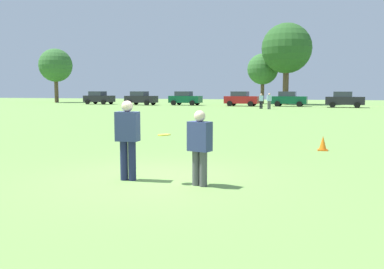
{
  "coord_description": "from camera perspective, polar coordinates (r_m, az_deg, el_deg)",
  "views": [
    {
      "loc": [
        3.4,
        -8.34,
        1.96
      ],
      "look_at": [
        0.69,
        0.55,
        0.95
      ],
      "focal_mm": 38.36,
      "sensor_mm": 36.0,
      "label": 1
    }
  ],
  "objects": [
    {
      "name": "bystander_sideline_watcher",
      "position": [
        43.43,
        10.68,
        4.72
      ],
      "size": [
        0.52,
        0.38,
        1.68
      ],
      "color": "#4C4C51",
      "rests_on": "ground"
    },
    {
      "name": "tree_center_elm",
      "position": [
        58.76,
        13.01,
        11.56
      ],
      "size": [
        6.84,
        6.84,
        11.12
      ],
      "color": "brown",
      "rests_on": "ground"
    },
    {
      "name": "ground_plane",
      "position": [
        9.22,
        -5.16,
        -6.13
      ],
      "size": [
        161.08,
        161.08,
        0.0
      ],
      "primitive_type": "plane",
      "color": "#6B9347"
    },
    {
      "name": "player_defender",
      "position": [
        8.36,
        1.08,
        -1.33
      ],
      "size": [
        0.52,
        0.39,
        1.55
      ],
      "color": "#4C4C51",
      "rests_on": "ground"
    },
    {
      "name": "tree_west_oak",
      "position": [
        70.47,
        -18.44,
        9.09
      ],
      "size": [
        5.32,
        5.32,
        8.64
      ],
      "color": "brown",
      "rests_on": "ground"
    },
    {
      "name": "parked_car_mid_left",
      "position": [
        55.5,
        -7.13,
        5.04
      ],
      "size": [
        4.29,
        2.4,
        1.82
      ],
      "color": "black",
      "rests_on": "ground"
    },
    {
      "name": "player_thrower",
      "position": [
        8.98,
        -8.94,
        -0.17
      ],
      "size": [
        0.51,
        0.32,
        1.74
      ],
      "color": "#1E234C",
      "rests_on": "ground"
    },
    {
      "name": "parked_car_center",
      "position": [
        54.38,
        -0.97,
        5.07
      ],
      "size": [
        4.29,
        2.4,
        1.82
      ],
      "color": "#0C4C2D",
      "rests_on": "ground"
    },
    {
      "name": "parked_car_near_right",
      "position": [
        51.83,
        13.32,
        4.85
      ],
      "size": [
        4.29,
        2.4,
        1.82
      ],
      "color": "#0C4C2D",
      "rests_on": "ground"
    },
    {
      "name": "tree_west_maple",
      "position": [
        61.01,
        9.81,
        8.93
      ],
      "size": [
        4.48,
        4.48,
        7.27
      ],
      "color": "brown",
      "rests_on": "ground"
    },
    {
      "name": "frisbee",
      "position": [
        8.58,
        -3.9,
        -0.05
      ],
      "size": [
        0.27,
        0.27,
        0.04
      ],
      "color": "yellow"
    },
    {
      "name": "parked_car_far_right",
      "position": [
        50.17,
        20.42,
        4.59
      ],
      "size": [
        4.29,
        2.4,
        1.82
      ],
      "color": "black",
      "rests_on": "ground"
    },
    {
      "name": "parked_car_mid_right",
      "position": [
        51.7,
        6.88,
        4.97
      ],
      "size": [
        4.29,
        2.4,
        1.82
      ],
      "color": "maroon",
      "rests_on": "ground"
    },
    {
      "name": "parked_car_near_left",
      "position": [
        59.76,
        -12.83,
        5.01
      ],
      "size": [
        4.29,
        2.4,
        1.82
      ],
      "color": "black",
      "rests_on": "ground"
    },
    {
      "name": "bystander_field_marshal",
      "position": [
        44.33,
        9.6,
        4.73
      ],
      "size": [
        0.46,
        0.28,
        1.62
      ],
      "color": "black",
      "rests_on": "ground"
    },
    {
      "name": "traffic_cone",
      "position": [
        14.05,
        17.73,
        -1.2
      ],
      "size": [
        0.32,
        0.32,
        0.48
      ],
      "color": "#D8590C",
      "rests_on": "ground"
    }
  ]
}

